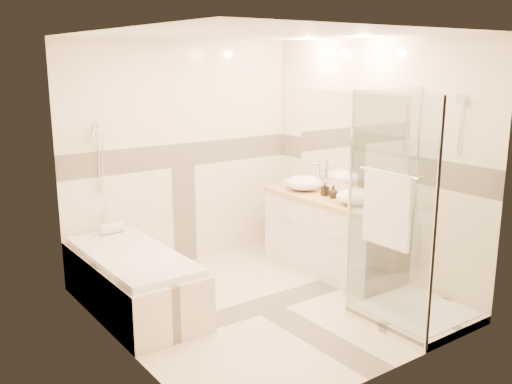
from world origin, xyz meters
TOP-DOWN VIEW (x-y plane):
  - room at (0.06, 0.01)m, footprint 2.82×3.02m
  - bathtub at (-1.02, 0.65)m, footprint 0.75×1.70m
  - vanity at (1.12, 0.30)m, footprint 0.58×1.62m
  - shower_enclosure at (0.83, -0.97)m, footprint 0.96×0.93m
  - vessel_sink_near at (1.10, 0.71)m, footprint 0.42×0.42m
  - vessel_sink_far at (1.10, -0.09)m, footprint 0.39×0.39m
  - faucet_near at (1.32, 0.71)m, footprint 0.12×0.03m
  - faucet_far at (1.32, -0.09)m, footprint 0.12×0.03m
  - amenity_bottle_a at (1.10, 0.37)m, footprint 0.07×0.07m
  - amenity_bottle_b at (1.10, 0.24)m, footprint 0.11×0.11m
  - folded_towels at (1.10, 0.92)m, footprint 0.15×0.23m
  - rolled_towel at (-0.94, 1.31)m, footprint 0.24×0.11m

SIDE VIEW (x-z plane):
  - bathtub at x=-1.02m, z-range 0.03..0.59m
  - vanity at x=1.12m, z-range 0.00..0.85m
  - shower_enclosure at x=0.83m, z-range -0.51..1.53m
  - rolled_towel at x=-0.94m, z-range 0.56..0.67m
  - folded_towels at x=1.10m, z-range 0.85..0.92m
  - amenity_bottle_b at x=1.10m, z-range 0.85..0.98m
  - amenity_bottle_a at x=1.10m, z-range 0.85..1.00m
  - vessel_sink_far at x=1.10m, z-range 0.85..1.01m
  - vessel_sink_near at x=1.10m, z-range 0.85..1.02m
  - faucet_far at x=1.32m, z-range 0.87..1.17m
  - faucet_near at x=1.32m, z-range 0.87..1.17m
  - room at x=0.06m, z-range 0.00..2.52m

